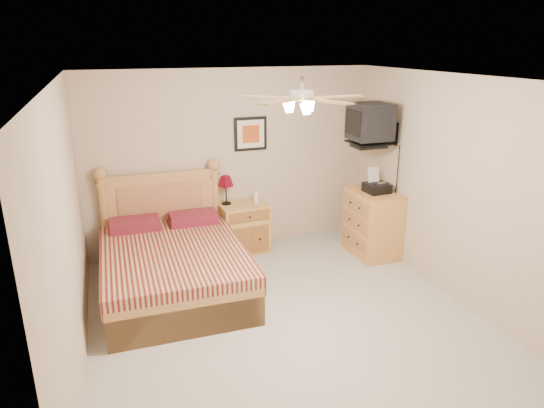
{
  "coord_description": "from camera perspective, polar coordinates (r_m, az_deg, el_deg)",
  "views": [
    {
      "loc": [
        -1.64,
        -4.09,
        2.81
      ],
      "look_at": [
        0.12,
        0.9,
        1.04
      ],
      "focal_mm": 32.0,
      "sensor_mm": 36.0,
      "label": 1
    }
  ],
  "objects": [
    {
      "name": "wall_front",
      "position": [
        2.92,
        19.36,
        -15.08
      ],
      "size": [
        4.0,
        0.04,
        2.5
      ],
      "primitive_type": "cube",
      "color": "tan",
      "rests_on": "ground"
    },
    {
      "name": "dresser",
      "position": [
        6.8,
        11.72,
        -2.21
      ],
      "size": [
        0.54,
        0.77,
        0.9
      ],
      "primitive_type": "cube",
      "rotation": [
        0.0,
        0.0,
        -0.01
      ],
      "color": "#BE7638",
      "rests_on": "ground"
    },
    {
      "name": "bed",
      "position": [
        5.67,
        -11.66,
        -4.14
      ],
      "size": [
        1.6,
        2.08,
        1.33
      ],
      "primitive_type": null,
      "rotation": [
        0.0,
        0.0,
        -0.01
      ],
      "color": "#A97939",
      "rests_on": "ground"
    },
    {
      "name": "wall_left",
      "position": [
        4.39,
        -22.8,
        -3.85
      ],
      "size": [
        0.04,
        4.5,
        2.5
      ],
      "primitive_type": "cube",
      "color": "tan",
      "rests_on": "ground"
    },
    {
      "name": "magazine_lower",
      "position": [
        6.87,
        10.25,
        2.15
      ],
      "size": [
        0.26,
        0.29,
        0.02
      ],
      "primitive_type": "imported",
      "rotation": [
        0.0,
        0.0,
        0.41
      ],
      "color": "tan",
      "rests_on": "dresser"
    },
    {
      "name": "framed_picture",
      "position": [
        6.71,
        -2.55,
        8.25
      ],
      "size": [
        0.46,
        0.04,
        0.46
      ],
      "primitive_type": "cube",
      "color": "black",
      "rests_on": "wall_back"
    },
    {
      "name": "wall_back",
      "position": [
        6.73,
        -4.76,
        5.02
      ],
      "size": [
        4.0,
        0.04,
        2.5
      ],
      "primitive_type": "cube",
      "color": "tan",
      "rests_on": "ground"
    },
    {
      "name": "nightstand",
      "position": [
        6.79,
        -3.42,
        -2.77
      ],
      "size": [
        0.69,
        0.54,
        0.7
      ],
      "primitive_type": "cube",
      "rotation": [
        0.0,
        0.0,
        0.09
      ],
      "color": "#B38138",
      "rests_on": "ground"
    },
    {
      "name": "ceiling",
      "position": [
        4.42,
        2.53,
        14.43
      ],
      "size": [
        4.0,
        4.5,
        0.04
      ],
      "primitive_type": "cube",
      "color": "white",
      "rests_on": "ground"
    },
    {
      "name": "fax_machine",
      "position": [
        6.6,
        12.29,
        2.7
      ],
      "size": [
        0.32,
        0.34,
        0.32
      ],
      "primitive_type": null,
      "rotation": [
        0.0,
        0.0,
        0.07
      ],
      "color": "black",
      "rests_on": "dresser"
    },
    {
      "name": "floor",
      "position": [
        5.23,
        2.13,
        -14.06
      ],
      "size": [
        4.5,
        4.5,
        0.0
      ],
      "primitive_type": "plane",
      "color": "#A9A499",
      "rests_on": "ground"
    },
    {
      "name": "table_lamp",
      "position": [
        6.62,
        -5.44,
        1.66
      ],
      "size": [
        0.27,
        0.27,
        0.4
      ],
      "primitive_type": null,
      "rotation": [
        0.0,
        0.0,
        -0.32
      ],
      "color": "#5E0515",
      "rests_on": "nightstand"
    },
    {
      "name": "lotion_bottle",
      "position": [
        6.67,
        -1.9,
        1.0
      ],
      "size": [
        0.09,
        0.09,
        0.21
      ],
      "primitive_type": "imported",
      "rotation": [
        0.0,
        0.0,
        -0.13
      ],
      "color": "silver",
      "rests_on": "nightstand"
    },
    {
      "name": "magazine_upper",
      "position": [
        6.86,
        10.23,
        2.3
      ],
      "size": [
        0.24,
        0.29,
        0.02
      ],
      "primitive_type": "imported",
      "rotation": [
        0.0,
        0.0,
        0.23
      ],
      "color": "gray",
      "rests_on": "magazine_lower"
    },
    {
      "name": "ceiling_fan",
      "position": [
        4.24,
        3.52,
        12.35
      ],
      "size": [
        1.14,
        1.14,
        0.28
      ],
      "primitive_type": null,
      "color": "white",
      "rests_on": "ceiling"
    },
    {
      "name": "wall_right",
      "position": [
        5.69,
        21.39,
        1.26
      ],
      "size": [
        0.04,
        4.5,
        2.5
      ],
      "primitive_type": "cube",
      "color": "tan",
      "rests_on": "ground"
    },
    {
      "name": "wall_tv",
      "position": [
        6.48,
        12.61,
        9.17
      ],
      "size": [
        0.56,
        0.46,
        0.58
      ],
      "primitive_type": null,
      "color": "black",
      "rests_on": "wall_right"
    }
  ]
}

